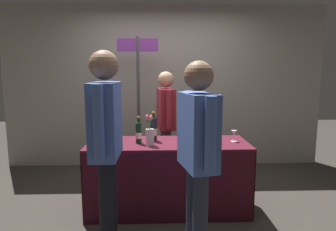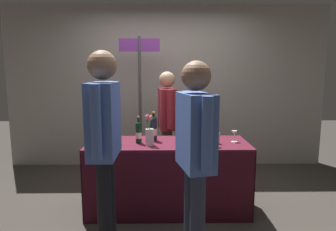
{
  "view_description": "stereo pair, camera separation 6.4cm",
  "coord_description": "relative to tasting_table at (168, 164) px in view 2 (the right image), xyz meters",
  "views": [
    {
      "loc": [
        -0.11,
        -3.21,
        1.57
      ],
      "look_at": [
        0.0,
        0.0,
        1.08
      ],
      "focal_mm": 31.82,
      "sensor_mm": 36.0,
      "label": 1
    },
    {
      "loc": [
        -0.05,
        -3.21,
        1.57
      ],
      "look_at": [
        0.0,
        0.0,
        1.08
      ],
      "focal_mm": 31.82,
      "sensor_mm": 36.0,
      "label": 2
    }
  ],
  "objects": [
    {
      "name": "wine_glass_near_taster",
      "position": [
        0.74,
        0.01,
        0.34
      ],
      "size": [
        0.07,
        0.07,
        0.13
      ],
      "color": "silver",
      "rests_on": "tasting_table"
    },
    {
      "name": "display_bottle_1",
      "position": [
        -0.74,
        0.15,
        0.39
      ],
      "size": [
        0.07,
        0.07,
        0.35
      ],
      "color": "black",
      "rests_on": "tasting_table"
    },
    {
      "name": "back_partition",
      "position": [
        0.0,
        1.69,
        0.77
      ],
      "size": [
        5.17,
        0.12,
        2.61
      ],
      "primitive_type": "cube",
      "color": "#9E998E",
      "rests_on": "ground_plane"
    },
    {
      "name": "display_bottle_3",
      "position": [
        0.47,
        0.16,
        0.39
      ],
      "size": [
        0.08,
        0.08,
        0.33
      ],
      "color": "#38230F",
      "rests_on": "tasting_table"
    },
    {
      "name": "ground_plane",
      "position": [
        0.0,
        0.0,
        -0.54
      ],
      "size": [
        12.0,
        12.0,
        0.0
      ],
      "primitive_type": "plane",
      "color": "#38332D"
    },
    {
      "name": "flower_vase",
      "position": [
        -0.2,
        -0.13,
        0.37
      ],
      "size": [
        0.09,
        0.09,
        0.33
      ],
      "color": "silver",
      "rests_on": "tasting_table"
    },
    {
      "name": "vendor_presenter",
      "position": [
        -0.0,
        0.81,
        0.39
      ],
      "size": [
        0.26,
        0.56,
        1.56
      ],
      "rotation": [
        0.0,
        0.0,
        -1.44
      ],
      "color": "#4C4233",
      "rests_on": "ground_plane"
    },
    {
      "name": "wine_glass_mid",
      "position": [
        0.31,
        -0.01,
        0.34
      ],
      "size": [
        0.08,
        0.08,
        0.12
      ],
      "color": "silver",
      "rests_on": "tasting_table"
    },
    {
      "name": "wine_glass_near_vendor",
      "position": [
        0.48,
        -0.19,
        0.34
      ],
      "size": [
        0.07,
        0.07,
        0.13
      ],
      "color": "silver",
      "rests_on": "tasting_table"
    },
    {
      "name": "featured_wine_bottle",
      "position": [
        -0.72,
        -0.08,
        0.38
      ],
      "size": [
        0.07,
        0.07,
        0.32
      ],
      "color": "black",
      "rests_on": "tasting_table"
    },
    {
      "name": "taster_foreground_right",
      "position": [
        -0.54,
        -0.79,
        0.52
      ],
      "size": [
        0.24,
        0.64,
        1.73
      ],
      "rotation": [
        0.0,
        0.0,
        1.56
      ],
      "color": "black",
      "rests_on": "ground_plane"
    },
    {
      "name": "display_bottle_0",
      "position": [
        -0.32,
        -0.03,
        0.37
      ],
      "size": [
        0.07,
        0.07,
        0.3
      ],
      "color": "black",
      "rests_on": "tasting_table"
    },
    {
      "name": "display_bottle_2",
      "position": [
        -0.16,
        0.09,
        0.39
      ],
      "size": [
        0.08,
        0.08,
        0.33
      ],
      "color": "#192333",
      "rests_on": "tasting_table"
    },
    {
      "name": "brochure_stand",
      "position": [
        0.49,
        -0.06,
        0.31
      ],
      "size": [
        0.14,
        0.04,
        0.12
      ],
      "primitive_type": "cube",
      "rotation": [
        0.09,
        0.0,
        6.14
      ],
      "color": "silver",
      "rests_on": "tasting_table"
    },
    {
      "name": "taster_foreground_left",
      "position": [
        0.2,
        -0.98,
        0.45
      ],
      "size": [
        0.29,
        0.58,
        1.65
      ],
      "rotation": [
        0.0,
        0.0,
        1.78
      ],
      "color": "#2D3347",
      "rests_on": "ground_plane"
    },
    {
      "name": "booth_signpost",
      "position": [
        -0.39,
        1.16,
        0.77
      ],
      "size": [
        0.59,
        0.04,
        2.05
      ],
      "color": "#47474C",
      "rests_on": "ground_plane"
    },
    {
      "name": "tasting_table",
      "position": [
        0.0,
        0.0,
        0.0
      ],
      "size": [
        1.77,
        0.66,
        0.78
      ],
      "color": "#4C1423",
      "rests_on": "ground_plane"
    }
  ]
}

